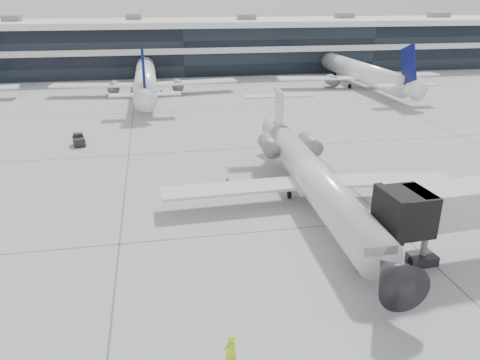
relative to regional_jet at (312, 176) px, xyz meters
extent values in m
plane|color=#959597|center=(-5.33, -4.25, -2.43)|extent=(220.00, 220.00, 0.00)
cube|color=black|center=(-5.33, 77.75, 2.57)|extent=(170.00, 22.00, 10.00)
cylinder|color=silver|center=(-0.03, -0.89, -0.08)|extent=(3.70, 24.62, 2.76)
cone|color=black|center=(-0.56, -14.58, -0.08)|extent=(2.87, 2.97, 2.76)
cone|color=silver|center=(0.50, 13.00, 0.23)|extent=(2.75, 3.37, 2.62)
cube|color=silver|center=(-6.63, 0.39, -0.79)|extent=(11.32, 3.01, 0.22)
cube|color=silver|center=(6.64, -0.13, -0.79)|extent=(11.47, 3.86, 0.22)
cylinder|color=slate|center=(-1.75, 7.56, 0.33)|extent=(1.67, 3.53, 1.53)
cylinder|color=slate|center=(2.33, 7.41, 0.33)|extent=(1.67, 3.53, 1.53)
cube|color=silver|center=(0.48, 12.39, 2.38)|extent=(0.39, 2.67, 4.60)
cube|color=silver|center=(0.49, 12.80, 4.01)|extent=(7.42, 1.92, 0.16)
cylinder|color=black|center=(-0.41, -10.60, -2.14)|extent=(0.21, 0.58, 0.57)
cylinder|color=black|center=(-1.49, 1.21, -2.10)|extent=(0.27, 0.66, 0.65)
cylinder|color=black|center=(1.58, 1.09, -2.10)|extent=(0.27, 0.66, 0.65)
cube|color=black|center=(2.38, -10.54, 1.46)|extent=(2.58, 3.10, 2.59)
cylinder|color=slate|center=(3.95, -10.44, -1.13)|extent=(0.41, 0.41, 2.59)
cube|color=black|center=(3.95, -10.44, -2.10)|extent=(1.74, 1.39, 0.65)
imported|color=#CCFD1A|center=(-9.67, -17.15, -1.49)|extent=(0.81, 0.70, 1.87)
cone|color=orange|center=(-6.08, 5.94, -2.12)|extent=(0.39, 0.39, 0.61)
cube|color=orange|center=(-6.08, 5.94, -2.41)|extent=(0.50, 0.50, 0.03)
cube|color=black|center=(-21.05, 20.39, -1.91)|extent=(1.69, 2.31, 0.85)
cube|color=black|center=(-21.16, 20.85, -1.34)|extent=(1.21, 1.07, 0.47)
cylinder|color=black|center=(-21.73, 21.00, -2.22)|extent=(0.26, 0.45, 0.42)
cylinder|color=black|center=(-20.72, 21.25, -2.22)|extent=(0.26, 0.45, 0.42)
cylinder|color=black|center=(-21.38, 19.53, -2.22)|extent=(0.26, 0.45, 0.42)
cylinder|color=black|center=(-20.36, 19.77, -2.22)|extent=(0.26, 0.45, 0.42)
camera|label=1|loc=(-12.39, -33.91, 13.59)|focal=35.00mm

